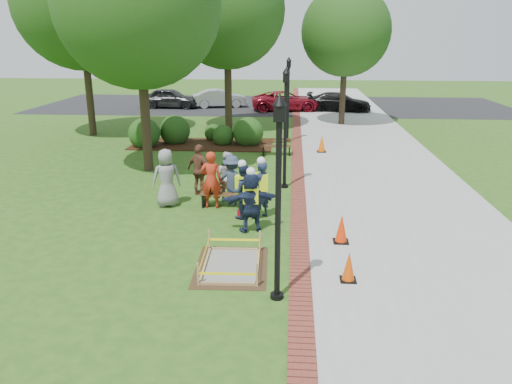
# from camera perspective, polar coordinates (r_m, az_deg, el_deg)

# --- Properties ---
(ground) EXTENTS (100.00, 100.00, 0.00)m
(ground) POSITION_cam_1_polar(r_m,az_deg,el_deg) (13.52, -2.50, -5.53)
(ground) COLOR #285116
(ground) RESTS_ON ground
(sidewalk) EXTENTS (6.00, 60.00, 0.02)m
(sidewalk) POSITION_cam_1_polar(r_m,az_deg,el_deg) (23.23, 12.80, 3.96)
(sidewalk) COLOR #9E9E99
(sidewalk) RESTS_ON ground
(brick_edging) EXTENTS (0.50, 60.00, 0.03)m
(brick_edging) POSITION_cam_1_polar(r_m,az_deg,el_deg) (22.97, 4.74, 4.20)
(brick_edging) COLOR maroon
(brick_edging) RESTS_ON ground
(mulch_bed) EXTENTS (7.00, 3.00, 0.05)m
(mulch_bed) POSITION_cam_1_polar(r_m,az_deg,el_deg) (25.32, -6.14, 5.43)
(mulch_bed) COLOR #381E0F
(mulch_bed) RESTS_ON ground
(parking_lot) EXTENTS (36.00, 12.00, 0.01)m
(parking_lot) POSITION_cam_1_polar(r_m,az_deg,el_deg) (39.73, 2.05, 9.90)
(parking_lot) COLOR black
(parking_lot) RESTS_ON ground
(wet_concrete_pad) EXTENTS (1.78, 2.36, 0.55)m
(wet_concrete_pad) POSITION_cam_1_polar(r_m,az_deg,el_deg) (11.95, -2.84, -7.54)
(wet_concrete_pad) COLOR #47331E
(wet_concrete_pad) RESTS_ON ground
(bench_near) EXTENTS (1.42, 0.53, 0.76)m
(bench_near) POSITION_cam_1_polar(r_m,az_deg,el_deg) (16.05, -3.83, -0.85)
(bench_near) COLOR brown
(bench_near) RESTS_ON ground
(bench_far) EXTENTS (1.38, 0.50, 0.74)m
(bench_far) POSITION_cam_1_polar(r_m,az_deg,el_deg) (23.00, 2.34, 4.84)
(bench_far) COLOR #4C361A
(bench_far) RESTS_ON ground
(cone_front) EXTENTS (0.36, 0.36, 0.72)m
(cone_front) POSITION_cam_1_polar(r_m,az_deg,el_deg) (11.43, 10.55, -8.44)
(cone_front) COLOR black
(cone_front) RESTS_ON ground
(cone_back) EXTENTS (0.41, 0.41, 0.80)m
(cone_back) POSITION_cam_1_polar(r_m,az_deg,el_deg) (13.41, 9.74, -4.21)
(cone_back) COLOR black
(cone_back) RESTS_ON ground
(cone_far) EXTENTS (0.42, 0.42, 0.82)m
(cone_far) POSITION_cam_1_polar(r_m,az_deg,el_deg) (23.68, 7.53, 5.47)
(cone_far) COLOR black
(cone_far) RESTS_ON ground
(toolbox) EXTENTS (0.44, 0.34, 0.19)m
(toolbox) POSITION_cam_1_polar(r_m,az_deg,el_deg) (15.24, -1.34, -2.41)
(toolbox) COLOR maroon
(toolbox) RESTS_ON ground
(lamp_near) EXTENTS (0.28, 0.28, 4.26)m
(lamp_near) POSITION_cam_1_polar(r_m,az_deg,el_deg) (9.77, 2.57, 0.76)
(lamp_near) COLOR black
(lamp_near) RESTS_ON ground
(lamp_mid) EXTENTS (0.28, 0.28, 4.26)m
(lamp_mid) POSITION_cam_1_polar(r_m,az_deg,el_deg) (17.58, 3.39, 8.30)
(lamp_mid) COLOR black
(lamp_mid) RESTS_ON ground
(lamp_far) EXTENTS (0.28, 0.28, 4.26)m
(lamp_far) POSITION_cam_1_polar(r_m,az_deg,el_deg) (25.51, 3.71, 11.19)
(lamp_far) COLOR black
(lamp_far) RESTS_ON ground
(tree_left) EXTENTS (6.24, 6.24, 9.48)m
(tree_left) POSITION_cam_1_polar(r_m,az_deg,el_deg) (20.21, -13.35, 20.11)
(tree_left) COLOR #3D2D1E
(tree_left) RESTS_ON ground
(tree_back) EXTENTS (6.37, 6.37, 9.76)m
(tree_back) POSITION_cam_1_polar(r_m,az_deg,el_deg) (29.00, -3.35, 20.03)
(tree_back) COLOR #3D2D1E
(tree_back) RESTS_ON ground
(tree_right) EXTENTS (5.23, 5.23, 8.09)m
(tree_right) POSITION_cam_1_polar(r_m,az_deg,el_deg) (31.08, 10.25, 17.60)
(tree_right) COLOR #3D2D1E
(tree_right) RESTS_ON ground
(tree_far) EXTENTS (6.75, 6.75, 10.20)m
(tree_far) POSITION_cam_1_polar(r_m,az_deg,el_deg) (28.68, -19.43, 19.65)
(tree_far) COLOR #3D2D1E
(tree_far) RESTS_ON ground
(shrub_a) EXTENTS (1.55, 1.55, 1.55)m
(shrub_a) POSITION_cam_1_polar(r_m,az_deg,el_deg) (25.29, -12.55, 5.05)
(shrub_a) COLOR #184513
(shrub_a) RESTS_ON ground
(shrub_b) EXTENTS (1.54, 1.54, 1.54)m
(shrub_b) POSITION_cam_1_polar(r_m,az_deg,el_deg) (25.92, -9.19, 5.54)
(shrub_b) COLOR #184513
(shrub_b) RESTS_ON ground
(shrub_c) EXTENTS (1.07, 1.07, 1.07)m
(shrub_c) POSITION_cam_1_polar(r_m,az_deg,el_deg) (25.25, -3.75, 5.42)
(shrub_c) COLOR #184513
(shrub_c) RESTS_ON ground
(shrub_d) EXTENTS (1.52, 1.52, 1.52)m
(shrub_d) POSITION_cam_1_polar(r_m,az_deg,el_deg) (25.15, -0.90, 5.40)
(shrub_d) COLOR #184513
(shrub_d) RESTS_ON ground
(shrub_e) EXTENTS (0.92, 0.92, 0.92)m
(shrub_e) POSITION_cam_1_polar(r_m,az_deg,el_deg) (26.42, -4.88, 5.93)
(shrub_e) COLOR #184513
(shrub_e) RESTS_ON ground
(casual_person_a) EXTENTS (0.70, 0.59, 1.87)m
(casual_person_a) POSITION_cam_1_polar(r_m,az_deg,el_deg) (16.13, -10.19, 1.59)
(casual_person_a) COLOR gray
(casual_person_a) RESTS_ON ground
(casual_person_b) EXTENTS (0.59, 0.38, 1.84)m
(casual_person_b) POSITION_cam_1_polar(r_m,az_deg,el_deg) (15.79, -5.15, 1.39)
(casual_person_b) COLOR red
(casual_person_b) RESTS_ON ground
(casual_person_c) EXTENTS (0.61, 0.50, 1.65)m
(casual_person_c) POSITION_cam_1_polar(r_m,az_deg,el_deg) (16.54, -3.35, 1.83)
(casual_person_c) COLOR silver
(casual_person_c) RESTS_ON ground
(casual_person_d) EXTENTS (0.68, 0.61, 1.78)m
(casual_person_d) POSITION_cam_1_polar(r_m,az_deg,el_deg) (17.07, -6.45, 2.48)
(casual_person_d) COLOR brown
(casual_person_d) RESTS_ON ground
(casual_person_e) EXTENTS (0.56, 0.39, 1.63)m
(casual_person_e) POSITION_cam_1_polar(r_m,az_deg,el_deg) (16.05, -2.74, 1.33)
(casual_person_e) COLOR #313D56
(casual_person_e) RESTS_ON ground
(hivis_worker_a) EXTENTS (0.63, 0.50, 1.86)m
(hivis_worker_a) POSITION_cam_1_polar(r_m,az_deg,el_deg) (13.82, -0.58, -0.90)
(hivis_worker_a) COLOR #18293F
(hivis_worker_a) RESTS_ON ground
(hivis_worker_b) EXTENTS (0.64, 0.65, 1.89)m
(hivis_worker_b) POSITION_cam_1_polar(r_m,az_deg,el_deg) (14.86, 0.57, 0.48)
(hivis_worker_b) COLOR #1A2B44
(hivis_worker_b) RESTS_ON ground
(hivis_worker_c) EXTENTS (0.62, 0.51, 1.81)m
(hivis_worker_c) POSITION_cam_1_polar(r_m,az_deg,el_deg) (14.83, -1.57, 0.30)
(hivis_worker_c) COLOR #1B2D46
(hivis_worker_c) RESTS_ON ground
(parked_car_a) EXTENTS (2.30, 5.00, 1.61)m
(parked_car_a) POSITION_cam_1_polar(r_m,az_deg,el_deg) (38.70, -9.70, 9.45)
(parked_car_a) COLOR #28282B
(parked_car_a) RESTS_ON ground
(parked_car_b) EXTENTS (3.03, 4.86, 1.47)m
(parked_car_b) POSITION_cam_1_polar(r_m,az_deg,el_deg) (38.62, -4.14, 9.64)
(parked_car_b) COLOR #B2B3B8
(parked_car_b) RESTS_ON ground
(parked_car_c) EXTENTS (2.65, 4.89, 1.52)m
(parked_car_c) POSITION_cam_1_polar(r_m,az_deg,el_deg) (36.89, 3.47, 9.28)
(parked_car_c) COLOR maroon
(parked_car_c) RESTS_ON ground
(parked_car_d) EXTENTS (2.42, 4.61, 1.44)m
(parked_car_d) POSITION_cam_1_polar(r_m,az_deg,el_deg) (37.06, 9.42, 9.12)
(parked_car_d) COLOR black
(parked_car_d) RESTS_ON ground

